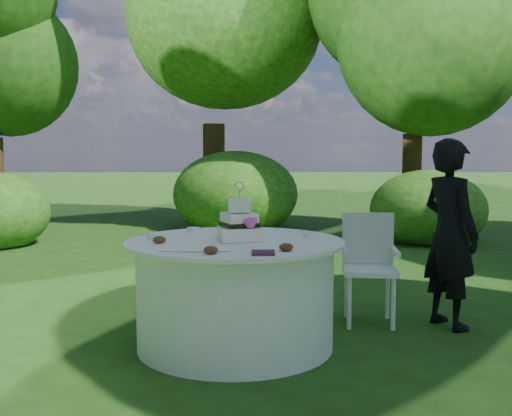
% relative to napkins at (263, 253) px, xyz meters
% --- Properties ---
extents(ground, '(80.00, 80.00, 0.00)m').
position_rel_napkins_xyz_m(ground, '(-0.19, 0.60, -0.78)').
color(ground, '#213A10').
rests_on(ground, ground).
extents(napkins, '(0.14, 0.14, 0.02)m').
position_rel_napkins_xyz_m(napkins, '(0.00, 0.00, 0.00)').
color(napkins, '#481E3C').
rests_on(napkins, table).
extents(feather_plume, '(0.48, 0.07, 0.01)m').
position_rel_napkins_xyz_m(feather_plume, '(-0.43, 0.10, -0.00)').
color(feather_plume, white).
rests_on(feather_plume, table).
extents(guest, '(0.55, 0.65, 1.50)m').
position_rel_napkins_xyz_m(guest, '(1.50, 1.07, -0.03)').
color(guest, black).
rests_on(guest, ground).
extents(table, '(1.56, 1.56, 0.77)m').
position_rel_napkins_xyz_m(table, '(-0.19, 0.60, -0.39)').
color(table, white).
rests_on(table, ground).
extents(cake, '(0.33, 0.33, 0.42)m').
position_rel_napkins_xyz_m(cake, '(-0.16, 0.59, 0.10)').
color(cake, white).
rests_on(cake, table).
extents(chair, '(0.47, 0.46, 0.89)m').
position_rel_napkins_xyz_m(chair, '(0.89, 1.23, -0.26)').
color(chair, white).
rests_on(chair, ground).
extents(votives, '(1.23, 0.45, 0.04)m').
position_rel_napkins_xyz_m(votives, '(-0.32, 0.80, 0.01)').
color(votives, white).
rests_on(votives, table).
extents(petal_cups, '(0.94, 0.53, 0.05)m').
position_rel_napkins_xyz_m(petal_cups, '(-0.29, 0.20, 0.02)').
color(petal_cups, '#562D16').
rests_on(petal_cups, table).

